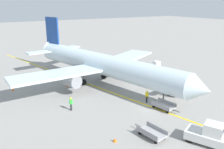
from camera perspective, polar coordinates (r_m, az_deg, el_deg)
name	(u,v)px	position (r m, az deg, el deg)	size (l,w,h in m)	color
ground_plane	(155,107)	(31.03, 10.13, -7.77)	(300.00, 300.00, 0.00)	gray
taxi_line_yellow	(123,97)	(33.83, 2.75, -5.35)	(0.30, 80.00, 0.01)	yellow
airliner	(100,64)	(38.06, -2.95, 2.62)	(27.93, 34.95, 10.10)	silver
pushback_tug	(208,134)	(24.67, 22.03, -13.11)	(3.21, 4.06, 2.20)	silver
baggage_tug_near_wing	(155,67)	(45.98, 10.33, 1.68)	(2.42, 1.36, 2.10)	silver
belt_loader_forward_hold	(175,88)	(35.95, 14.77, -3.22)	(4.89, 3.74, 2.59)	silver
baggage_cart_loaded	(152,133)	(24.55, 9.48, -13.56)	(1.90, 3.83, 0.94)	#A5A5A8
baggage_cart_empty_trailing	(163,106)	(30.59, 12.22, -7.31)	(2.05, 3.84, 0.94)	#A5A5A8
ground_crew_marshaller	(147,96)	(31.97, 8.33, -5.13)	(0.36, 0.24, 1.70)	#26262D
ground_crew_wing_walker	(71,103)	(29.86, -9.78, -6.84)	(0.36, 0.24, 1.70)	#26262D
safety_cone_nose_left	(115,140)	(23.63, 0.69, -15.34)	(0.36, 0.36, 0.44)	orange
safety_cone_nose_right	(66,82)	(39.67, -10.87, -1.89)	(0.36, 0.36, 0.44)	orange
safety_cone_wingtip_left	(13,89)	(39.05, -22.65, -3.25)	(0.36, 0.36, 0.44)	orange
safety_cone_wingtip_right	(67,85)	(38.38, -10.68, -2.53)	(0.36, 0.36, 0.44)	orange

